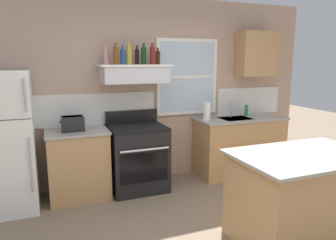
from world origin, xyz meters
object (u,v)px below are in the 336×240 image
at_px(bottle_amber_wine, 116,56).
at_px(bottle_dark_green_wine, 144,56).
at_px(stove_range, 138,157).
at_px(dish_soap_bottle, 246,110).
at_px(bottle_red_label_wine, 152,55).
at_px(kitchen_island, 302,197).
at_px(refrigerator, 3,142).
at_px(bottle_brown_stout, 158,57).
at_px(toaster, 73,123).
at_px(bottle_champagne_gold_foil, 129,55).
at_px(bottle_balsamic_dark, 137,56).
at_px(paper_towel_roll, 207,111).
at_px(bottle_rose_pink, 106,56).
at_px(bottle_blue_liqueur, 123,57).

distance_m(bottle_amber_wine, bottle_dark_green_wine, 0.41).
bearing_deg(stove_range, dish_soap_bottle, 4.18).
relative_size(bottle_amber_wine, bottle_red_label_wine, 0.95).
xyz_separation_m(bottle_dark_green_wine, kitchen_island, (1.02, -1.98, -1.41)).
height_order(refrigerator, dish_soap_bottle, refrigerator).
bearing_deg(bottle_brown_stout, bottle_red_label_wine, -149.67).
distance_m(toaster, bottle_champagne_gold_foil, 1.18).
relative_size(bottle_balsamic_dark, paper_towel_roll, 0.94).
distance_m(refrigerator, paper_towel_roll, 2.76).
bearing_deg(paper_towel_roll, bottle_amber_wine, 178.96).
xyz_separation_m(refrigerator, stove_range, (1.65, 0.02, -0.38)).
xyz_separation_m(refrigerator, bottle_brown_stout, (2.02, 0.18, 1.00)).
bearing_deg(kitchen_island, toaster, 137.20).
height_order(bottle_amber_wine, bottle_brown_stout, bottle_amber_wine).
height_order(bottle_brown_stout, paper_towel_roll, bottle_brown_stout).
height_order(toaster, bottle_rose_pink, bottle_rose_pink).
xyz_separation_m(bottle_rose_pink, bottle_balsamic_dark, (0.42, -0.01, -0.01)).
bearing_deg(stove_range, bottle_balsamic_dark, 66.86).
bearing_deg(bottle_blue_liqueur, bottle_brown_stout, 4.26).
height_order(refrigerator, bottle_champagne_gold_foil, bottle_champagne_gold_foil).
relative_size(bottle_amber_wine, bottle_dark_green_wine, 0.98).
xyz_separation_m(bottle_rose_pink, kitchen_island, (1.54, -2.00, -1.40)).
xyz_separation_m(bottle_rose_pink, bottle_blue_liqueur, (0.22, -0.03, -0.01)).
bearing_deg(bottle_amber_wine, kitchen_island, -53.35).
height_order(bottle_rose_pink, dish_soap_bottle, bottle_rose_pink).
distance_m(refrigerator, bottle_blue_liqueur, 1.81).
bearing_deg(paper_towel_roll, bottle_dark_green_wine, 174.42).
bearing_deg(bottle_blue_liqueur, bottle_balsamic_dark, 5.90).
bearing_deg(bottle_brown_stout, toaster, -173.60).
bearing_deg(dish_soap_bottle, toaster, -177.48).
bearing_deg(bottle_amber_wine, refrigerator, -176.53).
xyz_separation_m(stove_range, paper_towel_roll, (1.10, 0.04, 0.58)).
relative_size(stove_range, bottle_balsamic_dark, 4.28).
relative_size(bottle_rose_pink, bottle_amber_wine, 0.98).
distance_m(bottle_amber_wine, paper_towel_roll, 1.58).
bearing_deg(bottle_balsamic_dark, bottle_blue_liqueur, -174.10).
bearing_deg(bottle_rose_pink, dish_soap_bottle, -0.30).
bearing_deg(bottle_champagne_gold_foil, bottle_brown_stout, 4.70).
bearing_deg(paper_towel_roll, kitchen_island, -87.89).
bearing_deg(bottle_dark_green_wine, toaster, -173.54).
relative_size(bottle_brown_stout, kitchen_island, 0.16).
height_order(bottle_amber_wine, bottle_dark_green_wine, bottle_dark_green_wine).
height_order(toaster, bottle_brown_stout, bottle_brown_stout).
bearing_deg(dish_soap_bottle, bottle_balsamic_dark, -179.96).
xyz_separation_m(dish_soap_bottle, kitchen_island, (-0.71, -1.99, -0.54)).
bearing_deg(stove_range, bottle_amber_wine, 166.16).
bearing_deg(paper_towel_roll, bottle_brown_stout, 171.05).
bearing_deg(bottle_dark_green_wine, bottle_red_label_wine, -17.91).
xyz_separation_m(bottle_champagne_gold_foil, bottle_red_label_wine, (0.32, -0.02, -0.01)).
distance_m(bottle_dark_green_wine, kitchen_island, 2.64).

